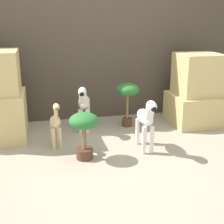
% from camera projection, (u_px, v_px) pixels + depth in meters
% --- Properties ---
extents(ground_plane, '(14.00, 14.00, 0.00)m').
position_uv_depth(ground_plane, '(124.00, 167.00, 3.14)').
color(ground_plane, '#9E937F').
extents(wall_back, '(6.40, 0.08, 2.20)m').
position_uv_depth(wall_back, '(94.00, 42.00, 4.39)').
color(wall_back, '#473D33').
rests_on(wall_back, ground_plane).
extents(rock_pillar_right, '(0.70, 0.66, 0.98)m').
position_uv_depth(rock_pillar_right, '(196.00, 93.00, 4.30)').
color(rock_pillar_right, '#D1B775').
rests_on(rock_pillar_right, ground_plane).
extents(zebra_right, '(0.17, 0.53, 0.62)m').
position_uv_depth(zebra_right, '(146.00, 118.00, 3.43)').
color(zebra_right, white).
rests_on(zebra_right, ground_plane).
extents(zebra_left, '(0.23, 0.53, 0.62)m').
position_uv_depth(zebra_left, '(84.00, 103.00, 4.03)').
color(zebra_left, white).
rests_on(zebra_left, ground_plane).
extents(giraffe_figurine, '(0.14, 0.38, 0.56)m').
position_uv_depth(giraffe_figurine, '(56.00, 122.00, 3.55)').
color(giraffe_figurine, beige).
rests_on(giraffe_figurine, ground_plane).
extents(potted_palm_front, '(0.31, 0.31, 0.60)m').
position_uv_depth(potted_palm_front, '(127.00, 93.00, 4.17)').
color(potted_palm_front, '#513323').
rests_on(potted_palm_front, ground_plane).
extents(potted_palm_back, '(0.31, 0.31, 0.51)m').
position_uv_depth(potted_palm_back, '(84.00, 127.00, 3.23)').
color(potted_palm_back, '#513323').
rests_on(potted_palm_back, ground_plane).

